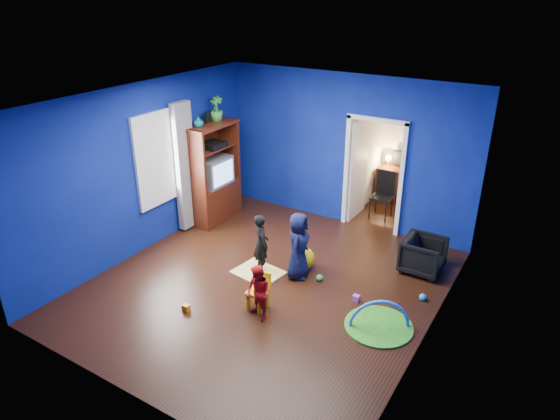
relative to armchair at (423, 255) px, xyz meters
The scene contains 32 objects.
floor 2.60m from the armchair, 139.06° to the right, with size 5.00×5.50×0.01m, color black.
ceiling 3.66m from the armchair, 139.06° to the right, with size 5.00×5.50×0.01m, color white.
wall_back 2.50m from the armchair, 151.52° to the left, with size 5.00×0.02×2.90m, color navy.
wall_front 4.99m from the armchair, 113.71° to the right, with size 5.00×0.02×2.90m, color navy.
wall_left 4.90m from the armchair, 159.19° to the right, with size 0.02×5.50×2.90m, color navy.
wall_right 2.12m from the armchair, 72.01° to the right, with size 0.02×5.50×2.90m, color navy.
alcove 2.54m from the armchair, 124.94° to the left, with size 1.00×1.75×2.50m, color silver, non-canonical shape.
armchair is the anchor object (origin of this frame).
child_black 2.65m from the armchair, 148.52° to the right, with size 0.37×0.24×1.02m, color black.
child_navy 2.06m from the armchair, 144.03° to the right, with size 0.54×0.35×1.12m, color #0E1036.
toddler_red 2.93m from the armchair, 122.67° to the right, with size 0.40×0.31×0.83m, color red.
vase 4.55m from the armchair, behind, with size 0.18×0.18×0.19m, color #0C6367.
potted_plant 4.58m from the armchair, behind, with size 0.26×0.26×0.46m, color green.
tv_armoire 4.23m from the armchair, behind, with size 0.58×1.14×1.96m, color #3C150A.
crt_tv 4.20m from the armchair, behind, with size 0.46×0.70×0.54m, color silver.
yellow_blanket 2.71m from the armchair, 146.70° to the right, with size 0.75×0.60×0.03m, color #F2E07A.
hopper_ball 1.96m from the armchair, 150.83° to the right, with size 0.38×0.38×0.38m, color yellow.
kid_chair 2.85m from the armchair, 127.39° to the right, with size 0.28×0.28×0.50m, color yellow.
play_mat 1.78m from the armchair, 91.65° to the right, with size 0.95×0.95×0.03m, color green.
toy_arch 1.78m from the armchair, 91.65° to the right, with size 0.84×0.84×0.05m, color #3F8CD8.
window_left 4.80m from the armchair, 163.17° to the right, with size 0.03×0.95×1.55m, color white.
curtain 4.49m from the armchair, 169.61° to the right, with size 0.14×0.42×2.40m, color slate.
doorway 1.87m from the armchair, 141.92° to the left, with size 1.16×0.10×2.10m, color white.
study_desk 2.90m from the armchair, 117.74° to the left, with size 0.88×0.44×0.75m, color #3D140A.
desk_monitor 3.08m from the armchair, 116.68° to the left, with size 0.40×0.05×0.32m, color black.
desk_lamp 3.16m from the armchair, 121.82° to the left, with size 0.14×0.14×0.14m, color #FFD88C.
folding_chair 2.11m from the armchair, 130.02° to the left, with size 0.40×0.40×0.92m, color black.
book_shelf 3.46m from the armchair, 116.76° to the left, with size 0.88×0.24×0.04m, color white.
toy_0 0.89m from the armchair, 71.44° to the right, with size 0.11×0.11×0.11m, color #27A3E0.
toy_1 3.86m from the armchair, 131.78° to the right, with size 0.10×0.08×0.10m, color orange.
toy_2 1.74m from the armchair, 138.59° to the right, with size 0.11×0.11×0.11m, color green.
toy_3 1.49m from the armchair, 112.74° to the right, with size 0.10×0.08×0.10m, color #D24EC8.
Camera 1 is at (3.69, -5.55, 4.34)m, focal length 32.00 mm.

